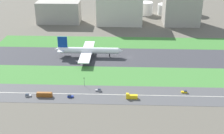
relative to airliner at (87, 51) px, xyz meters
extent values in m
plane|color=#5B564C|center=(40.68, 0.00, -6.23)|extent=(800.00, 800.00, 0.00)
cube|color=#38383D|center=(40.68, 0.00, -6.18)|extent=(280.00, 46.00, 0.10)
cube|color=#3D7A33|center=(40.68, 41.00, -6.18)|extent=(280.00, 36.00, 0.10)
cube|color=#427F38|center=(40.68, -41.00, -6.18)|extent=(280.00, 36.00, 0.10)
cube|color=#4C4C4F|center=(40.68, -73.00, -6.18)|extent=(280.00, 28.00, 0.10)
cube|color=silver|center=(40.68, -73.00, -6.13)|extent=(266.00, 0.50, 0.01)
cylinder|color=white|center=(1.68, 0.00, 0.07)|extent=(56.00, 6.00, 6.00)
cone|color=white|center=(31.68, 0.00, 0.07)|extent=(4.00, 5.70, 5.70)
cone|color=white|center=(-28.82, 0.00, 0.87)|extent=(5.00, 5.40, 5.40)
cube|color=navy|center=(-23.32, 0.00, 8.07)|extent=(9.00, 0.80, 11.00)
cube|color=white|center=(-24.32, 0.00, 1.07)|extent=(6.00, 16.00, 0.60)
cube|color=white|center=(-0.32, 15.00, -1.13)|extent=(10.00, 26.00, 1.00)
cylinder|color=gray|center=(0.68, 9.00, -3.33)|extent=(5.00, 3.20, 3.20)
cube|color=white|center=(-0.32, -15.00, -1.13)|extent=(10.00, 26.00, 1.00)
cylinder|color=gray|center=(0.68, -9.00, -3.33)|extent=(5.00, 3.20, 3.20)
cylinder|color=black|center=(21.28, 0.00, -4.53)|extent=(1.00, 1.00, 3.20)
cylinder|color=black|center=(-2.32, 3.50, -4.53)|extent=(1.00, 1.00, 3.20)
cylinder|color=black|center=(-2.32, -3.50, -4.53)|extent=(1.00, 1.00, 3.20)
cube|color=brown|center=(-22.93, -78.00, -4.63)|extent=(11.60, 2.50, 3.00)
cube|color=brown|center=(-23.03, -78.00, -2.88)|extent=(10.80, 2.30, 0.50)
cube|color=yellow|center=(80.68, -68.00, -5.58)|extent=(4.40, 1.80, 1.10)
cube|color=#333D4C|center=(81.48, -68.00, -4.58)|extent=(2.20, 1.66, 0.90)
cube|color=navy|center=(-3.78, -78.00, -5.58)|extent=(4.40, 1.80, 1.10)
cube|color=#333D4C|center=(-4.58, -78.00, -4.58)|extent=(2.20, 1.66, 0.90)
cube|color=#99999E|center=(15.80, -68.00, -5.58)|extent=(4.40, 1.80, 1.10)
cube|color=#333D4C|center=(16.60, -68.00, -4.58)|extent=(2.20, 1.66, 0.90)
cube|color=#99999E|center=(-35.03, -78.00, -5.58)|extent=(4.40, 1.80, 1.10)
cube|color=#333D4C|center=(-35.83, -78.00, -4.58)|extent=(2.20, 1.66, 0.90)
cube|color=yellow|center=(41.07, -78.00, -4.73)|extent=(8.40, 2.50, 2.80)
cube|color=yellow|center=(37.87, -78.00, -2.73)|extent=(2.00, 2.30, 1.20)
cylinder|color=#4C4C51|center=(4.31, -60.00, -3.13)|extent=(0.24, 0.24, 6.00)
cube|color=black|center=(4.31, -60.00, 0.47)|extent=(0.36, 0.36, 1.20)
sphere|color=#19D826|center=(4.31, -60.20, 0.77)|extent=(0.24, 0.24, 0.24)
cube|color=#9E998E|center=(-49.32, 114.00, 7.45)|extent=(54.54, 24.52, 27.36)
cube|color=beige|center=(28.82, 114.00, 17.55)|extent=(56.85, 36.39, 47.57)
cube|color=#9E998E|center=(106.67, 114.00, 15.62)|extent=(43.86, 35.02, 43.71)
cylinder|color=silver|center=(64.79, 159.00, 2.51)|extent=(20.21, 20.21, 17.48)
cylinder|color=silver|center=(94.01, 159.00, 1.22)|extent=(24.13, 24.13, 14.90)
cylinder|color=silver|center=(130.49, 159.00, 0.18)|extent=(24.61, 24.61, 12.83)
camera|label=1|loc=(34.36, -273.29, 107.87)|focal=49.53mm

